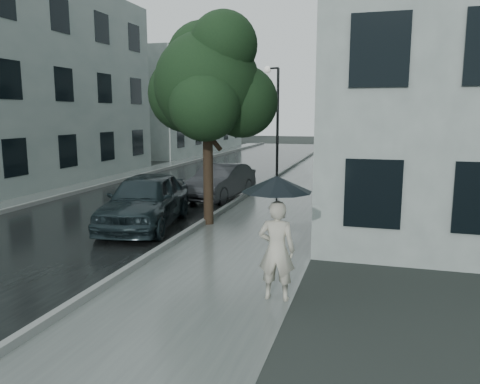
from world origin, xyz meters
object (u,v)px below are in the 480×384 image
(lamp_post, at_px, (275,119))
(car_near, at_px, (145,200))
(street_tree, at_px, (209,83))
(car_far, at_px, (220,181))
(pedestrian, at_px, (277,250))

(lamp_post, relative_size, car_near, 1.16)
(street_tree, distance_m, car_far, 5.46)
(pedestrian, relative_size, car_near, 0.39)
(pedestrian, height_order, street_tree, street_tree)
(car_far, bearing_deg, car_near, -90.79)
(street_tree, height_order, car_far, street_tree)
(lamp_post, relative_size, car_far, 1.32)
(street_tree, xyz_separation_m, car_far, (-1.01, 4.07, -3.50))
(car_far, bearing_deg, street_tree, -69.37)
(pedestrian, xyz_separation_m, lamp_post, (-2.75, 12.87, 2.16))
(street_tree, distance_m, car_near, 3.89)
(car_near, bearing_deg, lamp_post, 66.63)
(car_far, bearing_deg, pedestrian, -59.32)
(pedestrian, distance_m, lamp_post, 13.33)
(lamp_post, distance_m, car_far, 4.48)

